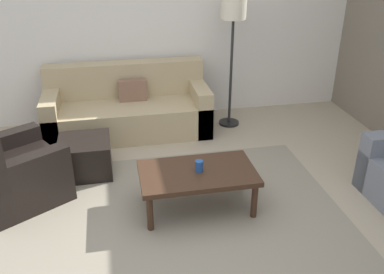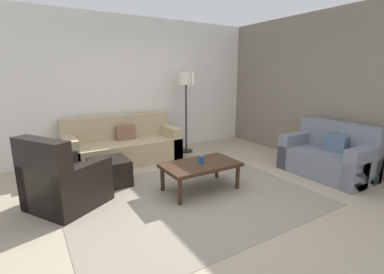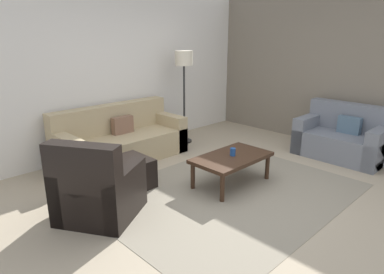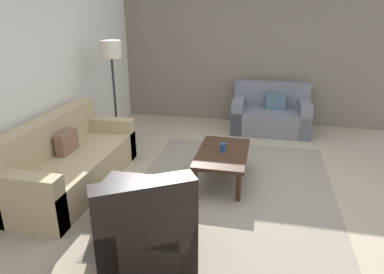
# 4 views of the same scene
# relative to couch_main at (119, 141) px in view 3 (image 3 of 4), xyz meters

# --- Properties ---
(ground_plane) EXTENTS (8.00, 8.00, 0.00)m
(ground_plane) POSITION_rel_couch_main_xyz_m (0.29, -2.11, -0.30)
(ground_plane) COLOR tan
(rear_partition) EXTENTS (6.00, 0.12, 2.80)m
(rear_partition) POSITION_rel_couch_main_xyz_m (0.29, 0.49, 1.10)
(rear_partition) COLOR silver
(rear_partition) RESTS_ON ground_plane
(stone_feature_panel) EXTENTS (0.12, 5.20, 2.80)m
(stone_feature_panel) POSITION_rel_couch_main_xyz_m (3.29, -2.11, 1.10)
(stone_feature_panel) COLOR slate
(stone_feature_panel) RESTS_ON ground_plane
(area_rug) EXTENTS (3.24, 2.49, 0.01)m
(area_rug) POSITION_rel_couch_main_xyz_m (0.29, -2.11, -0.29)
(area_rug) COLOR gray
(area_rug) RESTS_ON ground_plane
(couch_main) EXTENTS (2.11, 0.88, 0.88)m
(couch_main) POSITION_rel_couch_main_xyz_m (0.00, 0.00, 0.00)
(couch_main) COLOR tan
(couch_main) RESTS_ON ground_plane
(couch_loveseat) EXTENTS (0.83, 1.37, 0.88)m
(couch_loveseat) POSITION_rel_couch_main_xyz_m (2.77, -2.55, 0.00)
(couch_loveseat) COLOR slate
(couch_loveseat) RESTS_ON ground_plane
(armchair_leather) EXTENTS (1.10, 1.10, 0.95)m
(armchair_leather) POSITION_rel_couch_main_xyz_m (-1.24, -1.48, 0.01)
(armchair_leather) COLOR black
(armchair_leather) RESTS_ON ground_plane
(ottoman) EXTENTS (0.56, 0.56, 0.40)m
(ottoman) POSITION_rel_couch_main_xyz_m (-0.54, -1.05, -0.10)
(ottoman) COLOR black
(ottoman) RESTS_ON ground_plane
(coffee_table) EXTENTS (1.10, 0.64, 0.41)m
(coffee_table) POSITION_rel_couch_main_xyz_m (0.55, -1.94, 0.06)
(coffee_table) COLOR #382316
(coffee_table) RESTS_ON ground_plane
(cup) EXTENTS (0.08, 0.08, 0.11)m
(cup) POSITION_rel_couch_main_xyz_m (0.56, -1.94, 0.17)
(cup) COLOR #1E478C
(cup) RESTS_ON coffee_table
(lamp_standing) EXTENTS (0.32, 0.32, 1.71)m
(lamp_standing) POSITION_rel_couch_main_xyz_m (1.39, -0.09, 1.11)
(lamp_standing) COLOR black
(lamp_standing) RESTS_ON ground_plane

